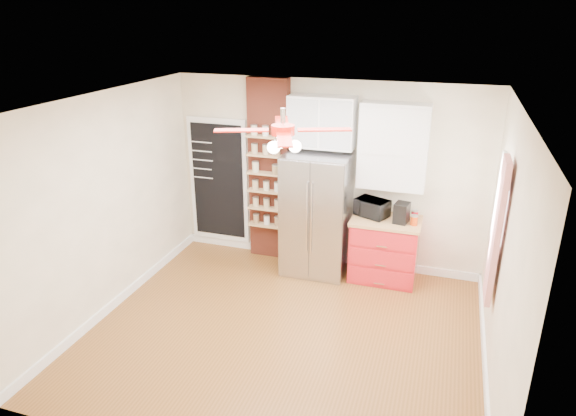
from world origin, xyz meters
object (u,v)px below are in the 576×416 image
(ceiling_fan, at_px, (283,131))
(pantry_jar_oats, at_px, (256,167))
(toaster_oven, at_px, (372,208))
(fridge, at_px, (316,214))
(red_cabinet, at_px, (384,249))
(coffee_maker, at_px, (402,213))
(canister_left, at_px, (414,221))

(ceiling_fan, relative_size, pantry_jar_oats, 9.70)
(ceiling_fan, distance_m, toaster_oven, 2.35)
(fridge, relative_size, red_cabinet, 1.86)
(red_cabinet, distance_m, ceiling_fan, 2.75)
(red_cabinet, relative_size, pantry_jar_oats, 6.51)
(red_cabinet, bearing_deg, pantry_jar_oats, 177.36)
(fridge, distance_m, pantry_jar_oats, 1.12)
(fridge, xyz_separation_m, red_cabinet, (0.97, 0.05, -0.42))
(ceiling_fan, height_order, toaster_oven, ceiling_fan)
(fridge, bearing_deg, toaster_oven, 8.89)
(coffee_maker, bearing_deg, ceiling_fan, -113.84)
(red_cabinet, height_order, toaster_oven, toaster_oven)
(toaster_oven, bearing_deg, canister_left, 8.92)
(canister_left, xyz_separation_m, pantry_jar_oats, (-2.30, 0.17, 0.48))
(toaster_oven, bearing_deg, fridge, -148.02)
(toaster_oven, height_order, pantry_jar_oats, pantry_jar_oats)
(red_cabinet, relative_size, toaster_oven, 2.15)
(red_cabinet, bearing_deg, canister_left, -12.23)
(canister_left, bearing_deg, fridge, 178.71)
(fridge, relative_size, pantry_jar_oats, 12.13)
(coffee_maker, bearing_deg, canister_left, -3.57)
(ceiling_fan, distance_m, canister_left, 2.52)
(pantry_jar_oats, bearing_deg, red_cabinet, -2.64)
(ceiling_fan, bearing_deg, pantry_jar_oats, 119.63)
(fridge, xyz_separation_m, pantry_jar_oats, (-0.96, 0.14, 0.57))
(ceiling_fan, height_order, coffee_maker, ceiling_fan)
(canister_left, bearing_deg, red_cabinet, 167.77)
(canister_left, bearing_deg, ceiling_fan, -128.88)
(fridge, relative_size, toaster_oven, 4.01)
(ceiling_fan, bearing_deg, coffee_maker, 55.77)
(fridge, distance_m, ceiling_fan, 2.25)
(red_cabinet, distance_m, canister_left, 0.64)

